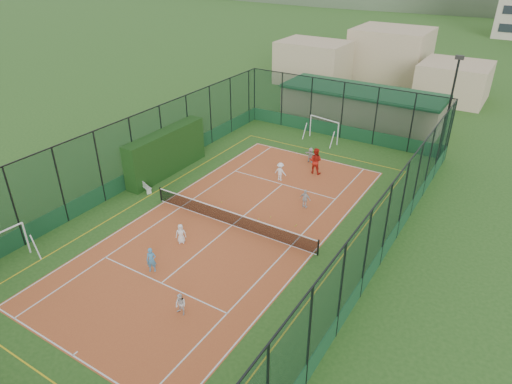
{
  "coord_description": "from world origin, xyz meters",
  "views": [
    {
      "loc": [
        13.73,
        -19.31,
        15.33
      ],
      "look_at": [
        0.14,
        2.57,
        1.2
      ],
      "focal_mm": 32.0,
      "sensor_mm": 36.0,
      "label": 1
    }
  ],
  "objects_px": {
    "white_bench": "(144,185)",
    "child_far_right": "(305,199)",
    "clubhouse": "(361,106)",
    "child_near_mid": "(151,260)",
    "child_far_left": "(280,172)",
    "floodlight_ne": "(448,111)",
    "child_near_left": "(181,234)",
    "futsal_goal_near": "(0,251)",
    "coach": "(315,161)",
    "child_far_back": "(311,155)",
    "child_near_right": "(181,305)",
    "futsal_goal_far": "(324,130)"
  },
  "relations": [
    {
      "from": "floodlight_ne",
      "to": "child_near_left",
      "type": "relative_size",
      "value": 6.8
    },
    {
      "from": "clubhouse",
      "to": "child_far_back",
      "type": "distance_m",
      "value": 11.12
    },
    {
      "from": "floodlight_ne",
      "to": "child_far_right",
      "type": "bearing_deg",
      "value": -115.09
    },
    {
      "from": "child_near_mid",
      "to": "child_near_left",
      "type": "bearing_deg",
      "value": 63.48
    },
    {
      "from": "clubhouse",
      "to": "futsal_goal_near",
      "type": "bearing_deg",
      "value": -104.44
    },
    {
      "from": "white_bench",
      "to": "child_far_right",
      "type": "relative_size",
      "value": 1.17
    },
    {
      "from": "child_near_left",
      "to": "child_far_right",
      "type": "bearing_deg",
      "value": 22.39
    },
    {
      "from": "child_near_mid",
      "to": "coach",
      "type": "bearing_deg",
      "value": 47.18
    },
    {
      "from": "clubhouse",
      "to": "coach",
      "type": "bearing_deg",
      "value": -84.71
    },
    {
      "from": "child_near_left",
      "to": "child_near_right",
      "type": "bearing_deg",
      "value": -87.32
    },
    {
      "from": "child_near_left",
      "to": "child_far_right",
      "type": "xyz_separation_m",
      "value": [
        4.3,
        7.35,
        0.04
      ]
    },
    {
      "from": "coach",
      "to": "futsal_goal_near",
      "type": "bearing_deg",
      "value": 59.01
    },
    {
      "from": "futsal_goal_near",
      "to": "futsal_goal_far",
      "type": "distance_m",
      "value": 26.38
    },
    {
      "from": "child_near_left",
      "to": "child_near_mid",
      "type": "bearing_deg",
      "value": -119.38
    },
    {
      "from": "child_far_right",
      "to": "coach",
      "type": "xyz_separation_m",
      "value": [
        -1.67,
        5.01,
        0.35
      ]
    },
    {
      "from": "clubhouse",
      "to": "child_far_right",
      "type": "height_order",
      "value": "clubhouse"
    },
    {
      "from": "white_bench",
      "to": "coach",
      "type": "bearing_deg",
      "value": 63.95
    },
    {
      "from": "futsal_goal_near",
      "to": "coach",
      "type": "xyz_separation_m",
      "value": [
        9.36,
        19.09,
        0.02
      ]
    },
    {
      "from": "floodlight_ne",
      "to": "futsal_goal_near",
      "type": "distance_m",
      "value": 31.42
    },
    {
      "from": "child_near_left",
      "to": "child_far_left",
      "type": "xyz_separation_m",
      "value": [
        1.01,
        9.93,
        0.09
      ]
    },
    {
      "from": "floodlight_ne",
      "to": "coach",
      "type": "bearing_deg",
      "value": -135.55
    },
    {
      "from": "coach",
      "to": "child_near_mid",
      "type": "bearing_deg",
      "value": 76.72
    },
    {
      "from": "floodlight_ne",
      "to": "child_far_back",
      "type": "relative_size",
      "value": 6.88
    },
    {
      "from": "clubhouse",
      "to": "white_bench",
      "type": "xyz_separation_m",
      "value": [
        -7.8,
        -21.49,
        -1.15
      ]
    },
    {
      "from": "clubhouse",
      "to": "child_near_left",
      "type": "height_order",
      "value": "clubhouse"
    },
    {
      "from": "child_near_right",
      "to": "child_far_back",
      "type": "relative_size",
      "value": 0.97
    },
    {
      "from": "clubhouse",
      "to": "child_far_back",
      "type": "xyz_separation_m",
      "value": [
        0.03,
        -11.08,
        -0.97
      ]
    },
    {
      "from": "child_near_left",
      "to": "coach",
      "type": "height_order",
      "value": "coach"
    },
    {
      "from": "child_far_right",
      "to": "futsal_goal_far",
      "type": "bearing_deg",
      "value": -69.42
    },
    {
      "from": "child_near_right",
      "to": "white_bench",
      "type": "bearing_deg",
      "value": 145.92
    },
    {
      "from": "clubhouse",
      "to": "child_far_left",
      "type": "distance_m",
      "value": 15.15
    },
    {
      "from": "floodlight_ne",
      "to": "child_near_left",
      "type": "distance_m",
      "value": 22.35
    },
    {
      "from": "floodlight_ne",
      "to": "white_bench",
      "type": "distance_m",
      "value": 23.27
    },
    {
      "from": "coach",
      "to": "child_far_right",
      "type": "bearing_deg",
      "value": 103.51
    },
    {
      "from": "coach",
      "to": "clubhouse",
      "type": "bearing_deg",
      "value": -89.58
    },
    {
      "from": "futsal_goal_near",
      "to": "child_far_left",
      "type": "height_order",
      "value": "futsal_goal_near"
    },
    {
      "from": "coach",
      "to": "child_far_left",
      "type": "bearing_deg",
      "value": 51.36
    },
    {
      "from": "white_bench",
      "to": "child_near_left",
      "type": "height_order",
      "value": "child_near_left"
    },
    {
      "from": "futsal_goal_far",
      "to": "child_far_back",
      "type": "height_order",
      "value": "futsal_goal_far"
    },
    {
      "from": "child_near_left",
      "to": "white_bench",
      "type": "bearing_deg",
      "value": 113.42
    },
    {
      "from": "child_near_right",
      "to": "coach",
      "type": "distance_m",
      "value": 16.92
    },
    {
      "from": "child_near_mid",
      "to": "child_far_left",
      "type": "xyz_separation_m",
      "value": [
        0.62,
        12.76,
        -0.01
      ]
    },
    {
      "from": "clubhouse",
      "to": "child_far_left",
      "type": "relative_size",
      "value": 10.9
    },
    {
      "from": "child_near_mid",
      "to": "child_far_left",
      "type": "distance_m",
      "value": 12.77
    },
    {
      "from": "child_near_left",
      "to": "child_far_right",
      "type": "relative_size",
      "value": 0.93
    },
    {
      "from": "child_far_right",
      "to": "child_far_back",
      "type": "relative_size",
      "value": 1.09
    },
    {
      "from": "child_near_left",
      "to": "child_near_right",
      "type": "distance_m",
      "value": 5.88
    },
    {
      "from": "clubhouse",
      "to": "child_far_back",
      "type": "bearing_deg",
      "value": -89.86
    },
    {
      "from": "white_bench",
      "to": "child_near_right",
      "type": "xyz_separation_m",
      "value": [
        10.11,
        -8.06,
        0.16
      ]
    },
    {
      "from": "child_near_left",
      "to": "child_far_back",
      "type": "height_order",
      "value": "child_near_left"
    }
  ]
}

